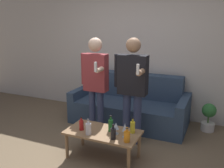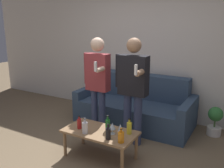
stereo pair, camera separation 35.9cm
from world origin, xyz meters
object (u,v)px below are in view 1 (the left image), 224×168
at_px(couch, 130,106).
at_px(coffee_table, 103,134).
at_px(person_standing_right, 132,83).
at_px(person_standing_left, 95,79).
at_px(bottle_orange, 127,136).

bearing_deg(couch, coffee_table, -85.95).
bearing_deg(person_standing_right, person_standing_left, -177.13).
xyz_separation_m(person_standing_left, person_standing_right, (0.59, 0.03, -0.01)).
height_order(coffee_table, person_standing_left, person_standing_left).
xyz_separation_m(coffee_table, person_standing_right, (0.20, 0.60, 0.59)).
distance_m(coffee_table, person_standing_left, 0.92).
height_order(bottle_orange, person_standing_left, person_standing_left).
relative_size(couch, coffee_table, 2.08).
relative_size(couch, person_standing_right, 1.29).
bearing_deg(couch, bottle_orange, -71.90).
distance_m(couch, person_standing_left, 1.07).
distance_m(bottle_orange, person_standing_right, 0.90).
bearing_deg(person_standing_right, couch, 110.80).
distance_m(couch, coffee_table, 1.37).
height_order(couch, person_standing_left, person_standing_left).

